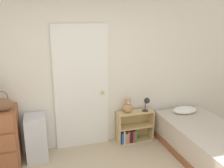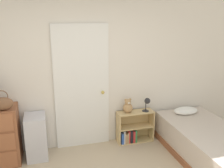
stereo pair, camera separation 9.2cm
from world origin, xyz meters
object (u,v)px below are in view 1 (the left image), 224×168
at_px(teddy_bear, 128,106).
at_px(bed, 207,142).
at_px(storage_bin, 36,137).
at_px(desk_lamp, 147,102).
at_px(handbag, 2,104).
at_px(bookshelf, 132,129).

xyz_separation_m(teddy_bear, bed, (1.07, -0.82, -0.43)).
distance_m(storage_bin, desk_lamp, 1.94).
bearing_deg(storage_bin, handbag, -161.19).
bearing_deg(bed, teddy_bear, 142.55).
distance_m(bookshelf, bed, 1.27).
distance_m(storage_bin, bookshelf, 1.66).
relative_size(bookshelf, desk_lamp, 2.61).
xyz_separation_m(storage_bin, bed, (2.62, -0.74, -0.11)).
relative_size(handbag, bed, 0.16).
distance_m(storage_bin, bed, 2.73).
bearing_deg(bookshelf, handbag, -173.76).
bearing_deg(bed, desk_lamp, 132.86).
relative_size(handbag, bookshelf, 0.46).
height_order(handbag, bed, handbag).
height_order(desk_lamp, bed, desk_lamp).
bearing_deg(handbag, bed, -11.13).
distance_m(bookshelf, desk_lamp, 0.57).
xyz_separation_m(storage_bin, bookshelf, (1.65, 0.09, -0.13)).
relative_size(teddy_bear, desk_lamp, 1.05).
distance_m(desk_lamp, bed, 1.17).
relative_size(handbag, teddy_bear, 1.16).
bearing_deg(teddy_bear, handbag, -173.64).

